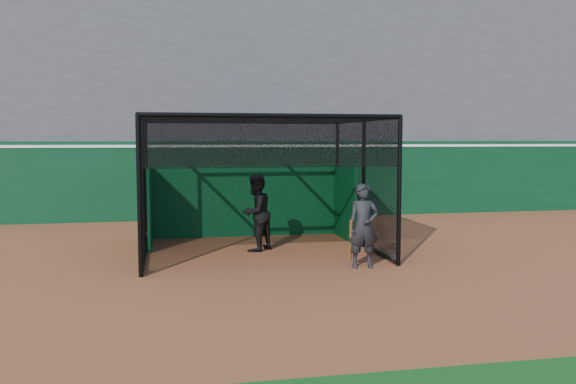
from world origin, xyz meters
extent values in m
plane|color=brown|center=(0.00, 0.00, 0.00)|extent=(120.00, 120.00, 0.00)
cube|color=#09341A|center=(0.00, 8.50, 1.25)|extent=(50.00, 0.45, 2.50)
cube|color=white|center=(0.00, 8.50, 2.35)|extent=(50.00, 0.50, 0.08)
cube|color=#4C4C4F|center=(0.00, 12.38, 3.88)|extent=(50.00, 7.85, 7.75)
cube|color=#4C4C4F|center=(0.00, 15.80, 8.35)|extent=(50.00, 0.30, 1.20)
cube|color=#06451E|center=(0.41, 4.74, 0.95)|extent=(4.98, 0.10, 1.90)
cylinder|color=black|center=(-2.14, 0.54, 0.11)|extent=(0.08, 0.22, 0.22)
cylinder|color=black|center=(2.96, 0.54, 0.11)|extent=(0.08, 0.22, 0.22)
cylinder|color=black|center=(-2.14, 4.66, 0.11)|extent=(0.08, 0.22, 0.22)
cylinder|color=black|center=(2.96, 4.66, 0.11)|extent=(0.08, 0.22, 0.22)
imported|color=black|center=(0.37, 2.57, 0.88)|extent=(1.08, 1.08, 1.76)
imported|color=black|center=(2.21, 0.31, 0.84)|extent=(0.64, 0.44, 1.69)
cylinder|color=#593819|center=(1.96, 0.36, 0.55)|extent=(0.14, 0.34, 0.86)
camera|label=1|loc=(-1.66, -11.20, 2.58)|focal=38.00mm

